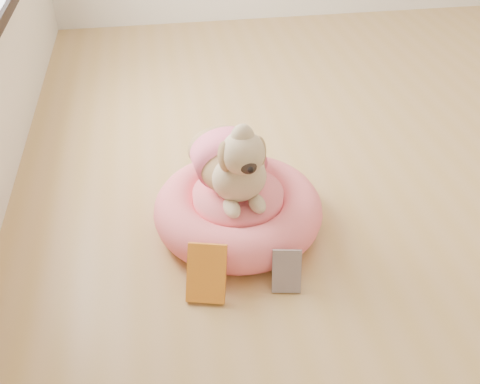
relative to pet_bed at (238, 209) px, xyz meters
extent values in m
plane|color=tan|center=(0.95, 0.43, -0.09)|extent=(4.50, 4.50, 0.00)
cylinder|color=#FF6368|center=(0.00, 0.00, -0.04)|extent=(0.54, 0.54, 0.11)
torus|color=#FF6368|center=(0.00, 0.00, 0.00)|extent=(0.74, 0.74, 0.19)
cylinder|color=#FF6368|center=(0.00, 0.00, 0.05)|extent=(0.39, 0.39, 0.10)
cube|color=gold|center=(-0.18, -0.38, 0.01)|extent=(0.18, 0.18, 0.21)
cube|color=silver|center=(0.12, -0.40, -0.01)|extent=(0.13, 0.11, 0.16)
camera|label=1|loc=(-0.30, -1.81, 1.47)|focal=40.00mm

